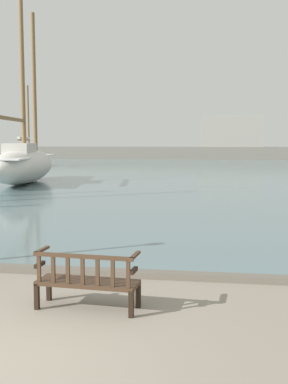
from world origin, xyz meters
The scene contains 6 objects.
harbor_water centered at (0.00, 44.00, 0.04)m, with size 100.00×80.00×0.08m, color slate.
quay_edge_kerb centered at (0.00, 3.85, 0.06)m, with size 40.00×0.30×0.12m, color #675F54.
park_bench centered at (0.65, 1.96, 0.47)m, with size 1.64×0.65×0.92m.
sailboat_far_port centered at (-8.89, 22.34, 1.31)m, with size 4.01×10.66×13.21m.
sailboat_nearest_starboard centered at (-15.90, 40.31, 0.88)m, with size 2.15×6.71×7.96m.
far_breakwater centered at (1.19, 62.18, 1.70)m, with size 46.98×2.40×6.08m.
Camera 1 is at (2.65, -5.15, 2.64)m, focal length 45.00 mm.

